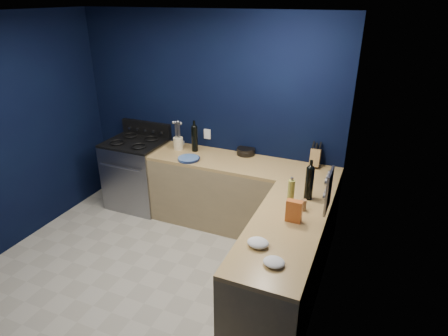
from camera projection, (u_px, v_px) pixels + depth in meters
The scene contains 27 objects.
floor at pixel (138, 284), 3.98m from camera, with size 3.50×3.50×0.02m, color #ADA798.
ceiling at pixel (106, 14), 2.89m from camera, with size 3.50×3.50×0.02m, color silver.
wall_back at pixel (208, 117), 4.91m from camera, with size 3.50×0.02×2.60m, color black.
wall_right at pixel (322, 209), 2.81m from camera, with size 0.02×3.50×2.60m, color black.
cab_back at pixel (241, 197), 4.79m from camera, with size 2.30×0.63×0.86m, color #927C54.
top_back at pixel (242, 164), 4.60m from camera, with size 2.30×0.63×0.04m, color olive.
cab_right at pixel (282, 269), 3.53m from camera, with size 0.63×1.67×0.86m, color #927C54.
top_right at pixel (285, 228), 3.34m from camera, with size 0.63×1.67×0.04m, color olive.
gas_range at pixel (138, 174), 5.31m from camera, with size 0.76×0.66×0.92m, color gray.
oven_door at pixel (124, 185), 5.05m from camera, with size 0.59×0.02×0.42m, color black.
cooktop at pixel (135, 143), 5.11m from camera, with size 0.76×0.66×0.03m, color black.
backguard at pixel (146, 128), 5.32m from camera, with size 0.76×0.06×0.20m, color black.
spice_panel at pixel (329, 191), 3.33m from camera, with size 0.02×0.28×0.38m, color gray.
wall_outlet at pixel (207, 134), 4.99m from camera, with size 0.09×0.02×0.13m, color white.
plate_stack at pixel (188, 159), 4.65m from camera, with size 0.26×0.26×0.03m, color #3F68A7.
ramekin at pixel (181, 143), 5.14m from camera, with size 0.10×0.10×0.04m, color white.
utensil_crock at pixel (178, 143), 4.95m from camera, with size 0.13×0.13×0.16m, color #F8EEC4.
wine_bottle_back at pixel (195, 139), 4.86m from camera, with size 0.08×0.08×0.33m, color black.
lemon_basket at pixel (246, 151), 4.80m from camera, with size 0.23×0.23×0.09m, color black.
knife_block at pixel (315, 158), 4.47m from camera, with size 0.11×0.19×0.20m, color olive.
wine_bottle_right at pixel (309, 184), 3.71m from camera, with size 0.08×0.08×0.33m, color black.
oil_bottle at pixel (291, 193), 3.59m from camera, with size 0.06×0.06×0.27m, color #9FA03B.
spice_jar_near at pixel (304, 205), 3.56m from camera, with size 0.05×0.05×0.11m, color olive.
spice_jar_far at pixel (290, 205), 3.58m from camera, with size 0.05×0.05×0.10m, color olive.
crouton_bag at pixel (294, 211), 3.37m from camera, with size 0.14×0.07×0.21m, color red.
towel_front at pixel (258, 243), 3.06m from camera, with size 0.18×0.15×0.06m, color white.
towel_end at pixel (274, 262), 2.85m from camera, with size 0.17×0.15×0.05m, color white.
Camera 1 is at (2.04, -2.52, 2.75)m, focal length 30.62 mm.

